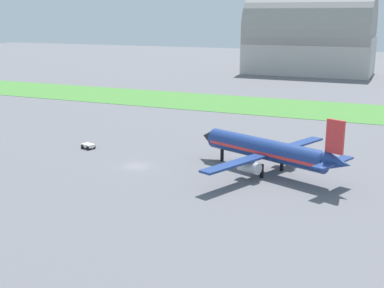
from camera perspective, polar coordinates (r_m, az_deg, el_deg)
ground_plane at (r=86.02m, az=-6.23°, el=-2.46°), size 600.00×600.00×0.00m
grass_taxiway_strip at (r=144.43m, az=6.57°, el=4.37°), size 360.00×28.00×0.08m
airplane_midfield_jet at (r=81.79m, az=8.48°, el=-0.70°), size 27.77×27.96×10.36m
baggage_cart_near_gate at (r=98.43m, az=-11.53°, el=-0.18°), size 2.80×2.40×0.90m
hangar_distant at (r=225.96m, az=13.02°, el=11.53°), size 52.44×30.40×33.96m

